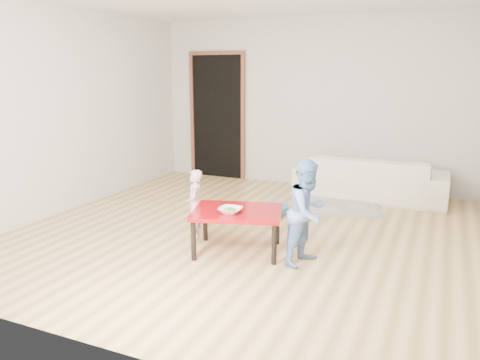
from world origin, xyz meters
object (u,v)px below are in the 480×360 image
Objects in this scene: red_table at (237,231)px; basin at (273,210)px; bowl at (230,210)px; sofa at (370,178)px; child_pink at (195,205)px; child_blue at (308,212)px.

basin is at bearing 94.34° from red_table.
bowl is at bearing -86.85° from basin.
sofa is 2.74× the size of child_pink.
bowl is at bearing 34.79° from child_pink.
red_table is 1.15× the size of child_pink.
sofa reaches higher than basin.
child_blue reaches higher than red_table.
basin is (-1.00, -1.32, -0.24)m from sofa.
sofa is 2.09× the size of child_blue.
child_pink is 1.28m from basin.
bowl is at bearing 71.25° from sofa.
child_blue is 1.60m from basin.
child_pink reaches higher than basin.
child_blue is (0.74, 0.13, 0.03)m from bowl.
child_pink is at bearing 163.44° from red_table.
child_blue is at bearing 10.39° from bowl.
child_pink is (-0.56, 0.29, -0.08)m from bowl.
sofa is 9.20× the size of bowl.
bowl is (-0.92, -2.75, 0.16)m from sofa.
child_pink is 1.89× the size of basin.
sofa reaches higher than bowl.
sofa reaches higher than red_table.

